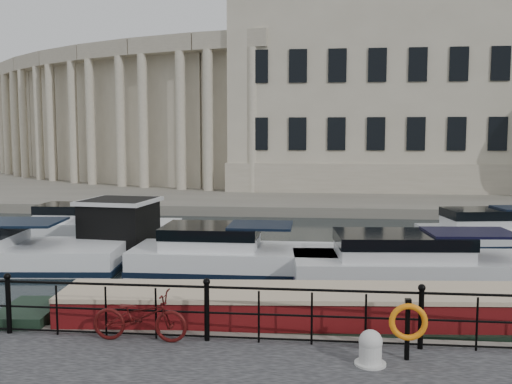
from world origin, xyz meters
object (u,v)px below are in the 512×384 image
at_px(life_ring_post, 408,323).
at_px(harbour_hut, 120,230).
at_px(bicycle, 140,316).
at_px(mooring_bollard, 370,348).
at_px(narrowboat, 327,328).

bearing_deg(life_ring_post, harbour_hut, 130.40).
relative_size(bicycle, harbour_hut, 0.50).
distance_m(mooring_bollard, harbour_hut, 13.40).
bearing_deg(bicycle, harbour_hut, 22.10).
xyz_separation_m(bicycle, mooring_bollard, (4.28, -0.69, -0.20)).
relative_size(life_ring_post, harbour_hut, 0.29).
bearing_deg(harbour_hut, narrowboat, -41.62).
relative_size(mooring_bollard, life_ring_post, 0.56).
bearing_deg(harbour_hut, bicycle, -62.28).
xyz_separation_m(mooring_bollard, life_ring_post, (0.66, 0.23, 0.40)).
relative_size(bicycle, mooring_bollard, 3.01).
relative_size(narrowboat, harbour_hut, 3.83).
height_order(mooring_bollard, harbour_hut, harbour_hut).
relative_size(life_ring_post, narrowboat, 0.08).
bearing_deg(bicycle, life_ring_post, -94.64).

